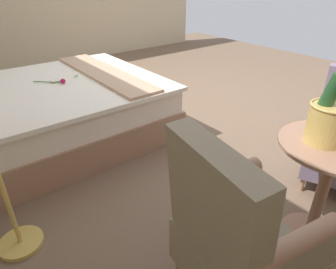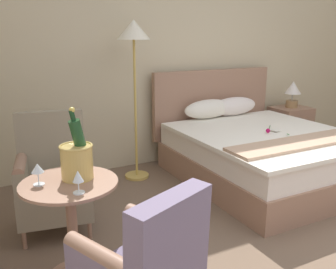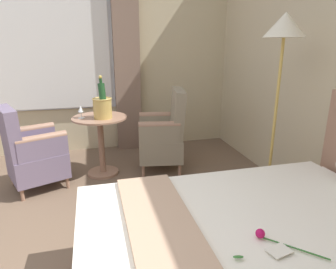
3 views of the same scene
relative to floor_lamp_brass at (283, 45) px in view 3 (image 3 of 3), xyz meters
The scene contains 8 objects.
wall_window_side 3.11m from the floor_lamp_brass, 132.87° to the right, with size 0.27×5.50×3.06m.
floor_lamp_brass is the anchor object (origin of this frame).
side_table_round 2.19m from the floor_lamp_brass, 125.71° to the right, with size 0.63×0.63×0.71m.
champagne_bucket 1.95m from the floor_lamp_brass, 124.63° to the right, with size 0.22×0.22×0.48m.
wine_glass_near_bucket 2.11m from the floor_lamp_brass, 130.62° to the right, with size 0.08×0.08×0.14m.
wine_glass_near_edge 2.19m from the floor_lamp_brass, 122.16° to the right, with size 0.07×0.07×0.14m.
armchair_by_window 1.71m from the floor_lamp_brass, 144.06° to the right, with size 0.67×0.64×1.01m.
armchair_facing_bed 2.70m from the floor_lamp_brass, 111.89° to the right, with size 0.69×0.71×0.92m.
Camera 3 is at (1.30, 0.66, 1.54)m, focal length 32.00 mm.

